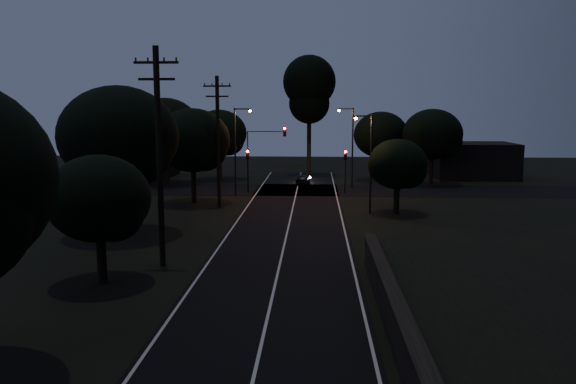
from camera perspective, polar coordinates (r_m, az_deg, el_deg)
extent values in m
cube|color=black|center=(35.55, -0.16, -4.45)|extent=(8.00, 70.00, 0.02)
cube|color=black|center=(55.21, 0.92, 0.23)|extent=(60.00, 8.00, 0.02)
cube|color=beige|center=(35.55, -0.16, -4.43)|extent=(0.12, 70.00, 0.01)
cube|color=beige|center=(35.94, -6.16, -4.34)|extent=(0.12, 70.00, 0.01)
cube|color=beige|center=(35.56, 5.90, -4.47)|extent=(0.12, 70.00, 0.01)
cube|color=black|center=(17.43, 12.28, -16.30)|extent=(0.40, 26.00, 1.50)
cube|color=black|center=(17.11, 12.37, -13.86)|extent=(0.55, 26.00, 0.10)
cube|color=black|center=(18.35, 23.23, -16.02)|extent=(6.50, 26.00, 1.20)
cylinder|color=black|center=(28.79, -12.94, 3.33)|extent=(0.30, 0.30, 11.00)
cube|color=black|center=(28.76, -13.26, 12.69)|extent=(2.20, 0.12, 0.12)
cube|color=black|center=(28.71, -13.21, 11.10)|extent=(1.80, 0.12, 0.12)
cylinder|color=black|center=(45.35, -7.12, 5.00)|extent=(0.30, 0.30, 10.50)
cube|color=black|center=(45.30, -7.22, 10.63)|extent=(2.20, 0.12, 0.12)
cube|color=black|center=(45.28, -7.20, 9.62)|extent=(1.80, 0.12, 0.12)
cylinder|color=black|center=(27.36, -18.40, -6.53)|extent=(0.44, 0.44, 2.20)
ellipsoid|color=black|center=(26.79, -18.69, -0.61)|extent=(4.68, 4.68, 3.98)
sphere|color=black|center=(26.14, -17.34, -1.81)|extent=(2.81, 2.81, 2.81)
cylinder|color=black|center=(37.25, -16.52, -1.52)|extent=(0.44, 0.44, 3.45)
ellipsoid|color=black|center=(36.76, -16.81, 5.43)|extent=(7.44, 7.44, 6.33)
sphere|color=black|center=(35.68, -15.19, 4.21)|extent=(4.47, 4.47, 4.47)
cylinder|color=black|center=(48.17, -9.56, 0.64)|extent=(0.44, 0.44, 2.95)
ellipsoid|color=black|center=(47.80, -9.67, 5.20)|extent=(6.29, 6.29, 5.35)
sphere|color=black|center=(46.99, -8.50, 4.40)|extent=(3.78, 3.78, 3.78)
cylinder|color=black|center=(63.86, -6.94, 2.59)|extent=(0.44, 0.44, 2.88)
ellipsoid|color=black|center=(63.58, -7.00, 5.96)|extent=(6.17, 6.17, 5.24)
sphere|color=black|center=(62.83, -6.11, 5.38)|extent=(3.70, 3.70, 3.70)
cylinder|color=black|center=(61.02, -12.21, 2.42)|extent=(0.44, 0.44, 3.37)
ellipsoid|color=black|center=(60.72, -12.35, 6.50)|extent=(7.10, 7.10, 6.03)
sphere|color=black|center=(59.75, -11.34, 5.82)|extent=(4.26, 4.26, 4.26)
cylinder|color=black|center=(63.35, 9.34, 2.46)|extent=(0.44, 0.44, 2.79)
ellipsoid|color=black|center=(63.07, 9.42, 5.75)|extent=(6.01, 6.01, 5.11)
sphere|color=black|center=(62.64, 10.43, 5.16)|extent=(3.61, 3.61, 3.61)
cylinder|color=black|center=(61.18, 14.32, 2.15)|extent=(0.44, 0.44, 2.92)
ellipsoid|color=black|center=(60.89, 14.45, 5.70)|extent=(6.23, 6.23, 5.30)
sphere|color=black|center=(60.54, 15.56, 5.05)|extent=(3.74, 3.74, 3.74)
cylinder|color=black|center=(43.60, 10.96, -0.78)|extent=(0.44, 0.44, 2.11)
ellipsoid|color=black|center=(43.25, 11.06, 2.81)|extent=(4.49, 4.49, 3.81)
sphere|color=black|center=(42.97, 12.16, 2.14)|extent=(2.69, 2.69, 2.69)
cylinder|color=black|center=(67.72, 2.15, 5.08)|extent=(0.50, 0.50, 7.80)
sphere|color=black|center=(67.67, 2.18, 11.15)|extent=(6.24, 6.24, 6.24)
sphere|color=black|center=(67.60, 2.17, 8.98)|extent=(4.82, 4.82, 4.82)
cube|color=black|center=(68.42, -15.80, 3.37)|extent=(10.00, 8.00, 4.40)
cube|color=black|center=(68.33, 18.28, 3.08)|extent=(9.00, 7.00, 4.00)
cylinder|color=black|center=(53.37, -4.09, 1.64)|extent=(0.12, 0.12, 3.20)
cube|color=black|center=(53.16, -4.11, 3.83)|extent=(0.28, 0.22, 0.90)
sphere|color=#FF0705|center=(53.01, -4.13, 4.14)|extent=(0.22, 0.22, 0.22)
cylinder|color=black|center=(53.06, 5.83, 1.58)|extent=(0.12, 0.12, 3.20)
cube|color=black|center=(52.85, 5.86, 3.78)|extent=(0.28, 0.22, 0.90)
sphere|color=#FF0705|center=(52.69, 5.87, 4.09)|extent=(0.22, 0.22, 0.22)
cylinder|color=black|center=(53.27, -4.10, 2.60)|extent=(0.12, 0.12, 5.00)
cube|color=black|center=(52.72, -0.34, 6.16)|extent=(0.28, 0.22, 0.90)
sphere|color=#FF0705|center=(52.58, -0.35, 6.48)|extent=(0.22, 0.22, 0.22)
cube|color=black|center=(52.84, -2.24, 6.16)|extent=(3.50, 0.08, 0.08)
cylinder|color=black|center=(51.27, -5.39, 4.04)|extent=(0.16, 0.16, 8.00)
cube|color=black|center=(51.02, -4.66, 8.41)|extent=(1.40, 0.10, 0.10)
cube|color=black|center=(50.94, -3.87, 8.36)|extent=(0.35, 0.22, 0.12)
sphere|color=orange|center=(50.94, -3.87, 8.25)|extent=(0.26, 0.26, 0.26)
cylinder|color=black|center=(56.85, 6.56, 4.46)|extent=(0.16, 0.16, 8.00)
cube|color=black|center=(56.67, 5.92, 8.40)|extent=(1.40, 0.10, 0.10)
cube|color=black|center=(56.64, 5.20, 8.36)|extent=(0.35, 0.22, 0.12)
sphere|color=orange|center=(56.64, 5.20, 8.26)|extent=(0.26, 0.26, 0.26)
cylinder|color=black|center=(43.01, 8.42, 2.78)|extent=(0.16, 0.16, 7.50)
cube|color=black|center=(42.75, 7.72, 7.66)|extent=(1.20, 0.10, 0.10)
cube|color=black|center=(42.70, 6.91, 7.61)|extent=(0.35, 0.22, 0.12)
sphere|color=orange|center=(42.70, 6.90, 7.47)|extent=(0.26, 0.26, 0.26)
imported|color=black|center=(59.08, 1.51, 1.30)|extent=(1.61, 3.32, 1.09)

